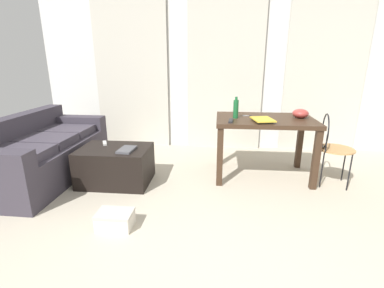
% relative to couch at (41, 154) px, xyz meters
% --- Properties ---
extents(ground_plane, '(7.43, 7.43, 0.00)m').
position_rel_couch_xyz_m(ground_plane, '(2.27, -0.38, -0.31)').
color(ground_plane, '#B2A893').
extents(wall_back, '(5.93, 0.10, 2.70)m').
position_rel_couch_xyz_m(wall_back, '(2.27, 1.57, 1.04)').
color(wall_back, silver).
rests_on(wall_back, ground).
extents(curtains, '(4.22, 0.03, 2.46)m').
position_rel_couch_xyz_m(curtains, '(2.27, 1.48, 0.92)').
color(curtains, beige).
rests_on(curtains, ground).
extents(couch, '(0.90, 1.84, 0.78)m').
position_rel_couch_xyz_m(couch, '(0.00, 0.00, 0.00)').
color(couch, '#38333D').
rests_on(couch, ground).
extents(coffee_table, '(0.82, 0.59, 0.44)m').
position_rel_couch_xyz_m(coffee_table, '(0.98, -0.06, -0.09)').
color(coffee_table, black).
rests_on(coffee_table, ground).
extents(craft_table, '(1.18, 0.78, 0.75)m').
position_rel_couch_xyz_m(craft_table, '(2.76, 0.32, 0.33)').
color(craft_table, '#382619').
rests_on(craft_table, ground).
extents(wire_chair, '(0.41, 0.43, 0.85)m').
position_rel_couch_xyz_m(wire_chair, '(3.49, 0.15, 0.21)').
color(wire_chair, '#B7844C').
rests_on(wire_chair, ground).
extents(bottle_near, '(0.06, 0.06, 0.26)m').
position_rel_couch_xyz_m(bottle_near, '(2.39, 0.28, 0.55)').
color(bottle_near, '#195B2D').
rests_on(bottle_near, craft_table).
extents(bowl, '(0.19, 0.19, 0.11)m').
position_rel_couch_xyz_m(bowl, '(3.18, 0.37, 0.49)').
color(bowl, '#9E3833').
rests_on(bowl, craft_table).
extents(book_stack, '(0.27, 0.33, 0.03)m').
position_rel_couch_xyz_m(book_stack, '(2.70, 0.12, 0.46)').
color(book_stack, '#4C4C51').
rests_on(book_stack, craft_table).
extents(tv_remote_on_table, '(0.06, 0.18, 0.02)m').
position_rel_couch_xyz_m(tv_remote_on_table, '(2.33, 0.07, 0.45)').
color(tv_remote_on_table, '#232326').
rests_on(tv_remote_on_table, craft_table).
extents(scissors, '(0.11, 0.05, 0.00)m').
position_rel_couch_xyz_m(scissors, '(2.56, 0.44, 0.44)').
color(scissors, '#9EA0A5').
rests_on(scissors, craft_table).
extents(tv_remote_primary, '(0.11, 0.16, 0.02)m').
position_rel_couch_xyz_m(tv_remote_primary, '(0.80, 0.08, 0.14)').
color(tv_remote_primary, '#B7B7B2').
rests_on(tv_remote_primary, coffee_table).
extents(magazine, '(0.18, 0.27, 0.03)m').
position_rel_couch_xyz_m(magazine, '(1.16, -0.15, 0.14)').
color(magazine, '#4C4C51').
rests_on(magazine, coffee_table).
extents(shoebox, '(0.32, 0.22, 0.15)m').
position_rel_couch_xyz_m(shoebox, '(1.30, -1.00, -0.23)').
color(shoebox, beige).
rests_on(shoebox, ground).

